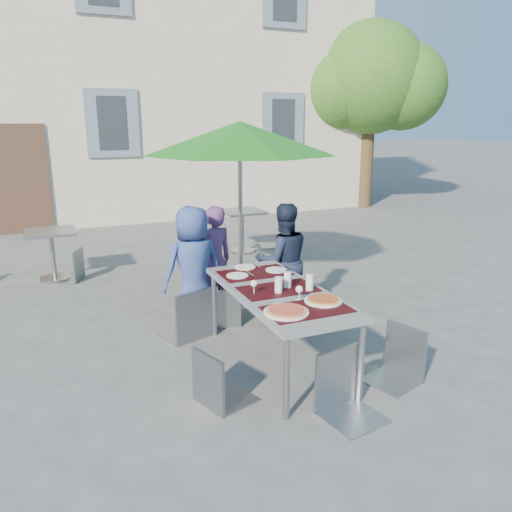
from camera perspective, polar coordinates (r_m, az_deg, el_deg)
name	(u,v)px	position (r m, az deg, el deg)	size (l,w,h in m)	color
ground	(246,382)	(4.59, -1.11, -14.20)	(90.00, 90.00, 0.00)	#48494B
building	(84,20)	(15.50, -19.04, 24.10)	(13.60, 8.20, 11.10)	#C2B09C
tree	(372,80)	(13.86, 13.06, 18.97)	(3.60, 3.00, 4.70)	#48361E
dining_table	(278,295)	(4.63, 2.54, -4.47)	(0.80, 1.85, 0.76)	#4E4E53
pizza_near_left	(286,311)	(4.05, 3.47, -6.31)	(0.37, 0.37, 0.03)	white
pizza_near_right	(323,300)	(4.33, 7.69, -5.01)	(0.33, 0.33, 0.03)	white
glassware	(289,283)	(4.53, 3.78, -3.15)	(0.58, 0.41, 0.15)	silver
place_settings	(253,271)	(5.14, -0.31, -1.69)	(0.70, 0.46, 0.01)	white
child_0	(193,268)	(5.51, -7.17, -1.39)	(0.68, 0.44, 1.38)	navy
child_1	(214,261)	(5.91, -4.81, -0.55)	(0.48, 0.31, 1.31)	#543266
child_2	(283,261)	(5.81, 3.12, -0.55)	(0.66, 0.38, 1.35)	#182035
chair_0	(188,283)	(5.26, -7.82, -3.06)	(0.59, 0.59, 1.05)	gray
chair_1	(222,283)	(5.59, -3.86, -3.15)	(0.45, 0.45, 0.86)	gray
chair_2	(290,274)	(5.84, 3.87, -2.02)	(0.43, 0.44, 0.91)	gray
chair_3	(217,345)	(4.05, -4.50, -10.13)	(0.51, 0.51, 0.90)	gray
chair_4	(401,323)	(4.59, 16.29, -7.37)	(0.52, 0.51, 0.92)	gray
chair_5	(347,347)	(3.97, 10.35, -10.20)	(0.49, 0.50, 0.97)	gray
patio_umbrella	(240,139)	(6.50, -1.87, 13.20)	(2.51, 2.51, 2.25)	#979A9E
cafe_table_0	(52,247)	(7.77, -22.29, 1.01)	(0.69, 0.69, 0.74)	#979A9E
bg_chair_r_0	(70,246)	(7.65, -20.47, 1.06)	(0.52, 0.52, 0.88)	gray
cafe_table_1	(242,224)	(8.74, -1.58, 3.70)	(0.70, 0.70, 0.75)	#979A9E
bg_chair_l_1	(203,218)	(8.75, -6.04, 4.34)	(0.55, 0.54, 1.04)	gray
bg_chair_r_1	(278,213)	(9.20, 2.51, 4.93)	(0.55, 0.55, 1.04)	gray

